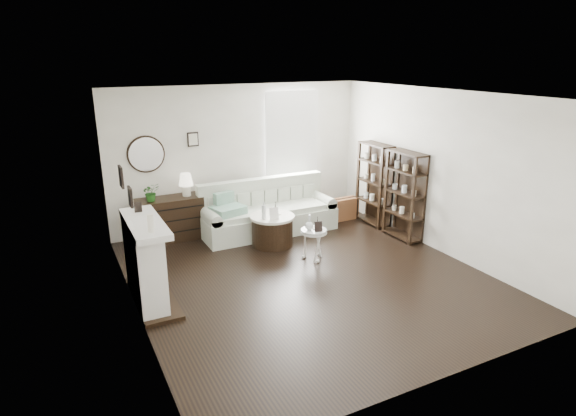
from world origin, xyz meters
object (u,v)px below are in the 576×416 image
dresser (170,219)px  pedestal_table (314,232)px  drum_table (272,230)px  sofa (267,215)px

dresser → pedestal_table: 2.70m
drum_table → sofa: bearing=72.8°
pedestal_table → drum_table: bearing=111.3°
sofa → drum_table: size_ratio=3.22×
dresser → sofa: bearing=-12.6°
sofa → drum_table: bearing=-107.2°
drum_table → pedestal_table: 0.95m
sofa → pedestal_table: (0.13, -1.55, 0.15)m
sofa → pedestal_table: sofa is taller
dresser → drum_table: dresser is taller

